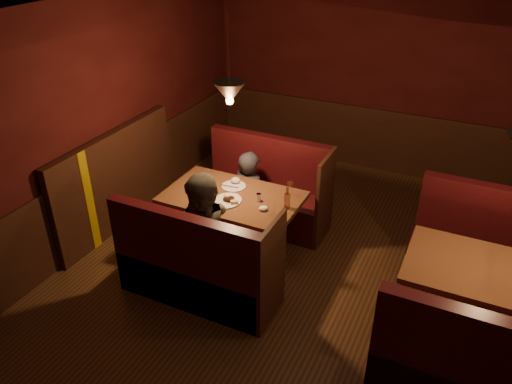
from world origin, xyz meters
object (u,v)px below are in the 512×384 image
at_px(second_bench_near, 475,379).
at_px(diner_a, 249,179).
at_px(main_table, 234,210).
at_px(main_bench_near, 197,272).
at_px(diner_b, 207,220).
at_px(second_bench_far, 489,259).
at_px(main_bench_far, 267,196).
at_px(second_table, 485,289).

height_order(second_bench_near, diner_a, diner_a).
relative_size(main_table, diner_a, 1.06).
relative_size(main_bench_near, diner_a, 1.17).
bearing_deg(diner_b, second_bench_far, 4.20).
relative_size(main_table, second_bench_near, 0.95).
height_order(main_bench_far, second_bench_near, second_bench_near).
xyz_separation_m(main_bench_near, diner_a, (-0.12, 1.49, 0.36)).
bearing_deg(second_bench_far, diner_a, -178.43).
height_order(main_bench_near, diner_a, diner_a).
bearing_deg(second_table, diner_b, -171.60).
bearing_deg(diner_b, second_bench_near, -30.60).
relative_size(main_table, second_table, 1.05).
xyz_separation_m(diner_a, diner_b, (0.10, -1.21, 0.13)).
xyz_separation_m(main_table, second_bench_far, (2.76, 0.69, -0.27)).
xyz_separation_m(second_bench_far, diner_a, (-2.86, -0.08, 0.36)).
bearing_deg(main_table, main_bench_far, 88.88).
distance_m(second_table, diner_a, 2.94).
bearing_deg(main_table, second_bench_far, 14.00).
xyz_separation_m(main_bench_near, second_bench_near, (2.74, -0.20, 0.00)).
distance_m(second_bench_far, diner_b, 3.09).
relative_size(diner_a, diner_b, 0.85).
bearing_deg(main_table, diner_b, -90.21).
bearing_deg(main_bench_far, main_table, -91.12).
relative_size(main_bench_far, main_bench_near, 1.00).
bearing_deg(diner_a, second_table, 177.55).
distance_m(second_bench_far, second_bench_near, 1.76).
relative_size(second_bench_near, diner_a, 1.12).
bearing_deg(second_bench_far, main_table, -166.00).
xyz_separation_m(main_bench_far, second_bench_far, (2.74, -0.19, 0.00)).
distance_m(main_bench_far, diner_b, 1.55).
bearing_deg(main_bench_near, second_table, 14.21).
bearing_deg(second_bench_near, main_bench_near, 175.90).
bearing_deg(second_bench_near, main_table, 158.70).
distance_m(main_table, diner_a, 0.62).
xyz_separation_m(main_table, main_bench_far, (0.02, 0.88, -0.27)).
height_order(main_table, second_bench_far, second_bench_far).
bearing_deg(main_bench_near, second_bench_far, 29.75).
bearing_deg(diner_a, main_bench_far, -100.08).
distance_m(main_bench_far, main_bench_near, 1.76).
xyz_separation_m(main_bench_far, second_bench_near, (2.74, -1.95, 0.00)).
bearing_deg(main_bench_far, main_bench_near, -90.00).
distance_m(main_bench_far, second_bench_near, 3.37).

